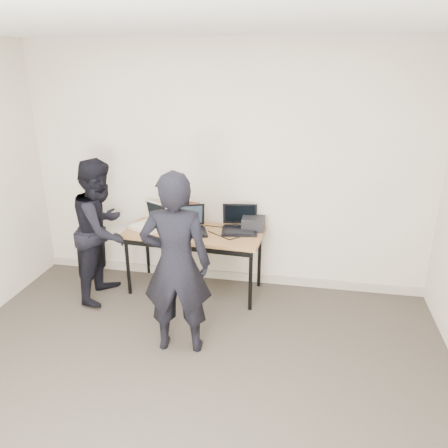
% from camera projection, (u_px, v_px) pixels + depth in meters
% --- Properties ---
extents(room, '(4.60, 4.60, 2.80)m').
position_uv_depth(room, '(161.00, 252.00, 2.73)').
color(room, '#3F382F').
rests_on(room, ground).
extents(desk, '(1.54, 0.74, 0.72)m').
position_uv_depth(desk, '(194.00, 237.00, 4.78)').
color(desk, olive).
rests_on(desk, ground).
extents(laptop_beige, '(0.45, 0.45, 0.27)m').
position_uv_depth(laptop_beige, '(150.00, 223.00, 4.85)').
color(laptop_beige, beige).
rests_on(laptop_beige, desk).
extents(laptop_center, '(0.47, 0.46, 0.29)m').
position_uv_depth(laptop_center, '(189.00, 226.00, 4.73)').
color(laptop_center, black).
rests_on(laptop_center, desk).
extents(laptop_right, '(0.42, 0.41, 0.28)m').
position_uv_depth(laptop_right, '(240.00, 225.00, 4.78)').
color(laptop_right, black).
rests_on(laptop_right, desk).
extents(leather_satchel, '(0.38, 0.21, 0.25)m').
position_uv_depth(leather_satchel, '(183.00, 213.00, 4.95)').
color(leather_satchel, brown).
rests_on(leather_satchel, desk).
extents(tissue, '(0.14, 0.12, 0.08)m').
position_uv_depth(tissue, '(185.00, 200.00, 4.90)').
color(tissue, white).
rests_on(tissue, leather_satchel).
extents(equipment_box, '(0.25, 0.21, 0.14)m').
position_uv_depth(equipment_box, '(253.00, 223.00, 4.80)').
color(equipment_box, black).
rests_on(equipment_box, desk).
extents(power_brick, '(0.08, 0.05, 0.03)m').
position_uv_depth(power_brick, '(170.00, 235.00, 4.63)').
color(power_brick, black).
rests_on(power_brick, desk).
extents(cables, '(1.14, 0.41, 0.01)m').
position_uv_depth(cables, '(203.00, 232.00, 4.74)').
color(cables, black).
rests_on(cables, desk).
extents(person_typist, '(0.65, 0.47, 1.66)m').
position_uv_depth(person_typist, '(176.00, 265.00, 3.74)').
color(person_typist, black).
rests_on(person_typist, ground).
extents(person_observer, '(0.59, 0.76, 1.55)m').
position_uv_depth(person_observer, '(102.00, 230.00, 4.66)').
color(person_observer, black).
rests_on(person_observer, ground).
extents(baseboard, '(4.50, 0.03, 0.10)m').
position_uv_depth(baseboard, '(225.00, 275.00, 5.25)').
color(baseboard, '#AAA18D').
rests_on(baseboard, ground).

